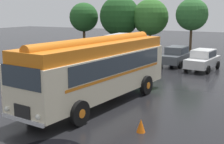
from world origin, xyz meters
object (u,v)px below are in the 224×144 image
car_mid_left (176,56)px  box_van (118,47)px  vintage_bus (98,68)px  traffic_cone (141,126)px  car_mid_right (203,60)px  car_near_left (140,55)px

car_mid_left → box_van: box_van is taller
car_mid_left → box_van: size_ratio=0.73×
vintage_bus → traffic_cone: size_ratio=18.72×
box_van → car_mid_right: bearing=-6.7°
car_mid_right → traffic_cone: 14.73m
vintage_bus → car_near_left: bearing=103.5°
car_mid_left → box_van: (-5.69, -0.16, 0.52)m
box_van → traffic_cone: box_van is taller
car_mid_right → box_van: box_van is taller
vintage_bus → box_van: 14.18m
traffic_cone → car_mid_right: bearing=93.4°
car_mid_left → traffic_cone: size_ratio=7.79×
vintage_bus → car_mid_right: 12.41m
car_mid_right → traffic_cone: (0.87, -14.69, -0.57)m
vintage_bus → traffic_cone: 4.72m
car_mid_left → car_mid_right: 2.81m
car_near_left → car_mid_right: same height
car_near_left → car_mid_left: 3.22m
car_mid_left → vintage_bus: bearing=-90.6°
car_near_left → vintage_bus: bearing=-76.5°
car_near_left → car_mid_left: size_ratio=1.03×
car_mid_left → traffic_cone: 16.21m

